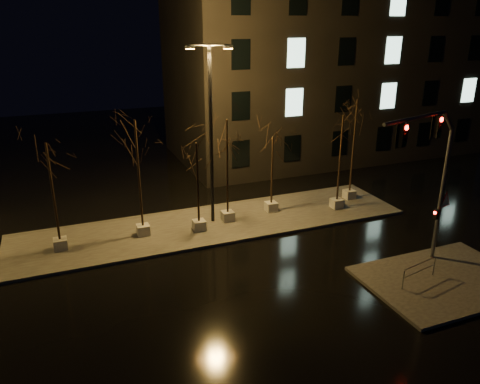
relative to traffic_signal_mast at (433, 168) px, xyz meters
name	(u,v)px	position (x,y,z in m)	size (l,w,h in m)	color
ground	(257,276)	(-7.34, 2.05, -4.87)	(90.00, 90.00, 0.00)	black
median	(214,224)	(-7.34, 8.05, -4.80)	(22.00, 5.00, 0.15)	#3F3C38
sidewalk_corner	(444,280)	(0.16, -1.45, -4.80)	(7.00, 5.00, 0.15)	#3F3C38
building	(325,63)	(6.66, 20.05, 2.63)	(25.00, 12.00, 15.00)	black
tree_0	(49,168)	(-15.48, 7.85, -0.49)	(1.80, 1.80, 5.58)	beige
tree_1	(137,147)	(-11.34, 7.98, 0.07)	(1.80, 1.80, 6.32)	beige
tree_2	(197,163)	(-8.40, 7.46, -0.93)	(1.80, 1.80, 4.99)	beige
tree_3	(227,143)	(-6.53, 8.06, -0.19)	(1.80, 1.80, 5.98)	beige
tree_4	(272,155)	(-3.62, 8.44, -1.23)	(1.80, 1.80, 4.60)	beige
tree_5	(342,136)	(0.31, 7.46, -0.30)	(1.80, 1.80, 5.83)	beige
tree_6	(355,122)	(1.92, 8.50, 0.20)	(1.80, 1.80, 6.50)	beige
traffic_signal_mast	(433,168)	(0.00, 0.00, 0.00)	(5.69, 1.70, 7.19)	slate
streetlight_main	(211,124)	(-7.32, 8.35, 0.82)	(2.37, 0.93, 9.62)	black
guard_rail_a	(420,269)	(-1.11, -1.24, -4.11)	(2.12, 0.49, 0.93)	slate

